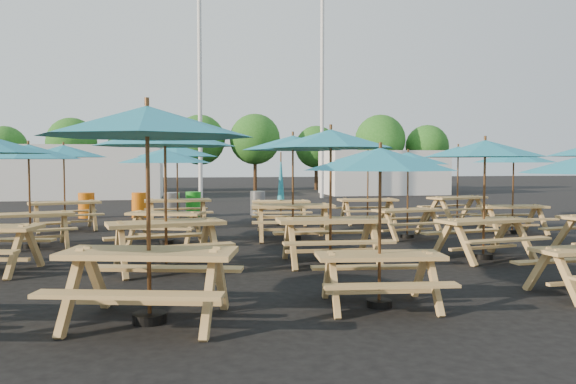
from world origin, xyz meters
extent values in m
plane|color=black|center=(0.00, 0.00, 0.00)|extent=(120.00, 120.00, 0.00)
cube|color=tan|center=(-6.02, -2.31, 0.47)|extent=(1.90, 0.61, 0.04)
cube|color=tan|center=(-6.11, -0.11, 0.74)|extent=(1.94, 1.21, 0.06)
cube|color=tan|center=(-5.91, -0.75, 0.45)|extent=(1.80, 0.77, 0.04)
cube|color=tan|center=(-6.30, 0.52, 0.45)|extent=(1.80, 0.77, 0.04)
cylinder|color=black|center=(-6.11, -0.11, 0.05)|extent=(0.36, 0.36, 0.10)
cylinder|color=brown|center=(-6.11, -0.11, 1.16)|extent=(0.04, 0.04, 2.31)
cone|color=teal|center=(-6.11, -0.11, 2.13)|extent=(2.80, 2.80, 0.32)
cube|color=tan|center=(-6.04, 3.16, 0.77)|extent=(2.01, 1.25, 0.06)
cube|color=tan|center=(-5.83, 2.50, 0.47)|extent=(1.87, 0.80, 0.04)
cube|color=tan|center=(-6.24, 3.82, 0.47)|extent=(1.87, 0.80, 0.04)
cylinder|color=black|center=(-6.04, 3.16, 0.05)|extent=(0.38, 0.38, 0.10)
cylinder|color=brown|center=(-6.04, 3.16, 1.20)|extent=(0.05, 0.05, 2.40)
cone|color=teal|center=(-6.04, 3.16, 2.21)|extent=(2.91, 2.91, 0.33)
cube|color=tan|center=(-3.14, -6.58, 0.83)|extent=(2.14, 1.23, 0.07)
cube|color=tan|center=(-3.31, -7.30, 0.50)|extent=(2.02, 0.74, 0.04)
cube|color=tan|center=(-2.97, -5.86, 0.50)|extent=(2.02, 0.74, 0.04)
cylinder|color=black|center=(-3.14, -6.58, 0.06)|extent=(0.40, 0.40, 0.11)
cylinder|color=brown|center=(-3.14, -6.58, 1.29)|extent=(0.05, 0.05, 2.57)
cone|color=teal|center=(-3.14, -6.58, 2.37)|extent=(3.01, 3.01, 0.36)
cube|color=tan|center=(-3.06, -3.26, 0.82)|extent=(2.12, 1.21, 0.07)
cube|color=tan|center=(-2.89, -3.98, 0.50)|extent=(2.01, 0.72, 0.04)
cube|color=tan|center=(-3.22, -2.55, 0.50)|extent=(2.01, 0.72, 0.04)
cylinder|color=black|center=(-3.06, -3.26, 0.06)|extent=(0.40, 0.40, 0.11)
cylinder|color=brown|center=(-3.06, -3.26, 1.28)|extent=(0.05, 0.05, 2.56)
cone|color=teal|center=(-3.06, -3.26, 2.36)|extent=(2.97, 2.97, 0.36)
cube|color=tan|center=(-3.17, -0.03, 0.71)|extent=(1.85, 1.19, 0.06)
cube|color=tan|center=(-3.37, -0.63, 0.43)|extent=(1.71, 0.78, 0.04)
cube|color=tan|center=(-2.97, 0.57, 0.43)|extent=(1.71, 0.78, 0.04)
cylinder|color=black|center=(-3.17, -0.03, 0.05)|extent=(0.35, 0.35, 0.10)
cylinder|color=brown|center=(-3.17, -0.03, 1.10)|extent=(0.04, 0.04, 2.21)
cone|color=teal|center=(-3.17, -0.03, 2.04)|extent=(2.72, 2.72, 0.31)
cube|color=tan|center=(-2.95, 3.45, 0.78)|extent=(1.95, 0.88, 0.06)
cube|color=tan|center=(-2.90, 2.75, 0.47)|extent=(1.91, 0.40, 0.04)
cube|color=tan|center=(-3.00, 4.14, 0.47)|extent=(1.91, 0.40, 0.04)
cylinder|color=black|center=(-2.95, 3.45, 0.05)|extent=(0.38, 0.38, 0.11)
cylinder|color=brown|center=(-2.95, 3.45, 1.21)|extent=(0.05, 0.05, 2.43)
cone|color=teal|center=(-2.95, 3.45, 2.24)|extent=(2.52, 2.52, 0.34)
cube|color=tan|center=(-0.22, -6.38, 0.68)|extent=(1.70, 0.81, 0.05)
cube|color=tan|center=(-0.28, -6.98, 0.41)|extent=(1.66, 0.40, 0.04)
cube|color=tan|center=(-0.16, -5.78, 0.41)|extent=(1.66, 0.40, 0.04)
cylinder|color=black|center=(-0.22, -6.38, 0.05)|extent=(0.33, 0.33, 0.09)
cylinder|color=brown|center=(-0.22, -6.38, 1.05)|extent=(0.04, 0.04, 2.10)
cone|color=teal|center=(-0.22, -6.38, 1.94)|extent=(2.24, 2.24, 0.29)
cube|color=tan|center=(-0.05, -3.19, 0.81)|extent=(2.00, 0.84, 0.07)
cube|color=tan|center=(-0.08, -3.92, 0.49)|extent=(1.99, 0.35, 0.04)
cube|color=tan|center=(-0.02, -2.47, 0.49)|extent=(1.99, 0.35, 0.04)
cylinder|color=black|center=(-0.05, -3.19, 0.05)|extent=(0.40, 0.40, 0.11)
cylinder|color=brown|center=(-0.05, -3.19, 1.26)|extent=(0.05, 0.05, 2.53)
cone|color=teal|center=(-0.05, -3.19, 2.33)|extent=(2.54, 2.54, 0.35)
cube|color=tan|center=(-0.12, 0.17, 0.83)|extent=(2.09, 1.01, 0.07)
cube|color=tan|center=(-0.21, -0.57, 0.50)|extent=(2.03, 0.51, 0.04)
cube|color=tan|center=(-0.04, 0.90, 0.50)|extent=(2.03, 0.51, 0.04)
cylinder|color=black|center=(-0.12, 0.17, 0.06)|extent=(0.40, 0.40, 0.11)
cylinder|color=brown|center=(-0.12, 0.17, 1.29)|extent=(0.05, 0.05, 2.57)
cone|color=teal|center=(-0.12, 0.17, 2.37)|extent=(2.76, 2.76, 0.36)
cube|color=tan|center=(0.13, 3.41, 0.71)|extent=(1.78, 0.82, 0.06)
cube|color=tan|center=(0.08, 2.78, 0.43)|extent=(1.74, 0.39, 0.04)
cube|color=tan|center=(0.19, 4.04, 0.43)|extent=(1.74, 0.39, 0.04)
cylinder|color=black|center=(0.13, 3.41, 0.05)|extent=(0.35, 0.35, 0.10)
cylinder|color=brown|center=(0.13, 3.41, 1.10)|extent=(0.04, 0.04, 2.21)
cone|color=teal|center=(0.13, 3.41, 1.49)|extent=(0.21, 0.21, 1.44)
cube|color=tan|center=(2.88, -5.74, 0.40)|extent=(1.61, 0.34, 0.04)
cube|color=tan|center=(3.04, -3.24, 0.76)|extent=(1.94, 1.06, 0.06)
cube|color=tan|center=(3.17, -3.90, 0.46)|extent=(1.85, 0.60, 0.04)
cube|color=tan|center=(2.91, -2.58, 0.46)|extent=(1.85, 0.60, 0.04)
cylinder|color=black|center=(3.04, -3.24, 0.05)|extent=(0.37, 0.37, 0.10)
cylinder|color=brown|center=(3.04, -3.24, 1.17)|extent=(0.04, 0.04, 2.35)
cone|color=teal|center=(3.04, -3.24, 2.16)|extent=(2.67, 2.67, 0.33)
cube|color=tan|center=(2.76, -0.07, 0.70)|extent=(1.79, 0.96, 0.06)
cube|color=tan|center=(2.88, -0.68, 0.42)|extent=(1.71, 0.55, 0.04)
cube|color=tan|center=(2.65, 0.55, 0.42)|extent=(1.71, 0.55, 0.04)
cylinder|color=black|center=(2.76, -0.07, 0.05)|extent=(0.34, 0.34, 0.09)
cylinder|color=brown|center=(2.76, -0.07, 1.09)|extent=(0.04, 0.04, 2.17)
cone|color=teal|center=(2.76, -0.07, 2.00)|extent=(2.46, 2.46, 0.30)
cube|color=tan|center=(2.84, 3.29, 0.74)|extent=(1.82, 0.78, 0.06)
cube|color=tan|center=(2.81, 2.63, 0.45)|extent=(1.80, 0.33, 0.04)
cube|color=tan|center=(2.87, 3.95, 0.45)|extent=(1.80, 0.33, 0.04)
cylinder|color=black|center=(2.84, 3.29, 0.05)|extent=(0.36, 0.36, 0.10)
cylinder|color=brown|center=(2.84, 3.29, 1.15)|extent=(0.04, 0.04, 2.29)
cone|color=teal|center=(2.84, 3.29, 2.11)|extent=(2.32, 2.32, 0.32)
cube|color=tan|center=(5.71, -2.41, 0.47)|extent=(1.88, 0.57, 0.04)
cube|color=tan|center=(5.89, 0.31, 0.71)|extent=(1.79, 0.81, 0.06)
cube|color=tan|center=(5.84, -0.33, 0.43)|extent=(1.75, 0.38, 0.04)
cube|color=tan|center=(5.94, 0.94, 0.43)|extent=(1.75, 0.38, 0.04)
cylinder|color=black|center=(5.89, 0.31, 0.05)|extent=(0.35, 0.35, 0.10)
cylinder|color=brown|center=(5.89, 0.31, 1.11)|extent=(0.04, 0.04, 2.22)
cone|color=teal|center=(5.89, 0.31, 2.05)|extent=(2.32, 2.32, 0.31)
cube|color=tan|center=(5.78, 3.19, 0.78)|extent=(2.02, 1.22, 0.06)
cube|color=tan|center=(5.97, 2.52, 0.47)|extent=(1.89, 0.77, 0.04)
cube|color=tan|center=(5.59, 3.85, 0.47)|extent=(1.89, 0.77, 0.04)
cylinder|color=black|center=(5.78, 3.19, 0.05)|extent=(0.38, 0.38, 0.11)
cylinder|color=brown|center=(5.78, 3.19, 1.21)|extent=(0.05, 0.05, 2.42)
cone|color=teal|center=(5.78, 3.19, 2.23)|extent=(2.89, 2.89, 0.34)
cylinder|color=#D9640C|center=(-6.06, 6.75, 0.43)|extent=(0.54, 0.54, 0.86)
cylinder|color=#D9640C|center=(-4.27, 6.52, 0.43)|extent=(0.54, 0.54, 0.86)
cylinder|color=gray|center=(-3.19, 6.30, 0.43)|extent=(0.54, 0.54, 0.86)
cylinder|color=#1A921C|center=(-2.45, 6.72, 0.43)|extent=(0.54, 0.54, 0.86)
cylinder|color=gray|center=(-0.15, 6.77, 0.43)|extent=(0.54, 0.54, 0.86)
cylinder|color=silver|center=(-2.00, 14.00, 6.00)|extent=(0.20, 0.20, 12.00)
cylinder|color=silver|center=(4.50, 16.00, 6.00)|extent=(0.20, 0.20, 12.00)
cube|color=silver|center=(-8.00, 18.00, 1.40)|extent=(8.00, 4.00, 2.80)
cube|color=silver|center=(9.00, 19.00, 1.30)|extent=(7.00, 4.00, 2.60)
cylinder|color=#382314|center=(-14.07, 25.25, 0.96)|extent=(0.24, 0.24, 1.92)
sphere|color=#1E5919|center=(-14.07, 25.25, 2.84)|extent=(2.80, 2.80, 2.80)
cylinder|color=#382314|center=(-9.74, 23.90, 1.07)|extent=(0.24, 0.24, 2.14)
sphere|color=#1E5919|center=(-9.74, 23.90, 3.16)|extent=(3.11, 3.11, 3.11)
cylinder|color=#382314|center=(-6.39, 23.65, 0.89)|extent=(0.24, 0.24, 1.78)
sphere|color=#1E5919|center=(-6.39, 23.65, 2.63)|extent=(2.59, 2.59, 2.59)
cylinder|color=#382314|center=(-1.75, 24.72, 1.16)|extent=(0.24, 0.24, 2.31)
sphere|color=#1E5919|center=(-1.75, 24.72, 3.41)|extent=(3.36, 3.36, 3.36)
cylinder|color=#382314|center=(1.90, 24.26, 1.17)|extent=(0.24, 0.24, 2.35)
sphere|color=#1E5919|center=(1.90, 24.26, 3.47)|extent=(3.41, 3.41, 3.41)
cylinder|color=#382314|center=(6.22, 24.67, 1.01)|extent=(0.24, 0.24, 2.02)
sphere|color=#1E5919|center=(6.22, 24.67, 2.98)|extent=(2.94, 2.94, 2.94)
cylinder|color=#382314|center=(10.23, 22.90, 1.16)|extent=(0.24, 0.24, 2.32)
sphere|color=#1E5919|center=(10.23, 22.90, 3.43)|extent=(3.38, 3.38, 3.38)
cylinder|color=#382314|center=(13.63, 22.92, 1.02)|extent=(0.24, 0.24, 2.03)
sphere|color=#1E5919|center=(13.63, 22.92, 3.00)|extent=(2.95, 2.95, 2.95)
camera|label=1|loc=(-2.70, -13.31, 1.89)|focal=35.00mm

